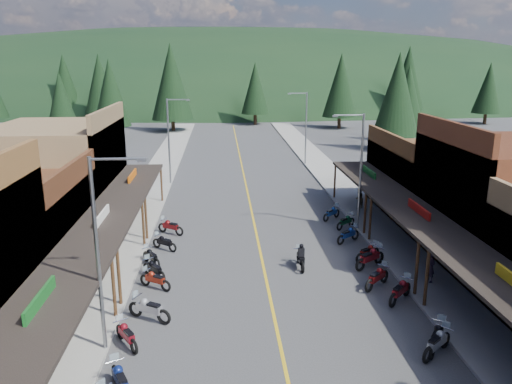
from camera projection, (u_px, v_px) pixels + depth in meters
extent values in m
plane|color=#38383A|center=(267.00, 282.00, 26.47)|extent=(220.00, 220.00, 0.00)
cube|color=gold|center=(247.00, 188.00, 45.75)|extent=(0.15, 90.00, 0.01)
cube|color=gray|center=(151.00, 189.00, 45.13)|extent=(3.40, 94.00, 0.15)
cube|color=gray|center=(340.00, 186.00, 46.33)|extent=(3.40, 94.00, 0.15)
cube|color=black|center=(41.00, 307.00, 17.49)|extent=(3.20, 10.20, 0.18)
cylinder|color=#472D19|center=(114.00, 288.00, 22.31)|extent=(0.16, 0.16, 3.00)
cube|color=#14591E|center=(40.00, 302.00, 17.44)|extent=(0.12, 3.00, 0.70)
cube|color=#3F2111|center=(2.00, 233.00, 26.50)|extent=(8.00, 9.00, 5.00)
cube|color=#3F2111|center=(75.00, 221.00, 26.61)|extent=(0.30, 9.00, 6.20)
cube|color=black|center=(103.00, 222.00, 26.74)|extent=(3.20, 9.00, 0.18)
cylinder|color=#472D19|center=(119.00, 277.00, 23.47)|extent=(0.16, 0.16, 3.00)
cylinder|color=#472D19|center=(143.00, 224.00, 30.99)|extent=(0.16, 0.16, 3.00)
cube|color=silver|center=(102.00, 218.00, 26.69)|extent=(0.12, 3.00, 0.70)
cube|color=brown|center=(57.00, 174.00, 35.50)|extent=(8.00, 10.20, 7.00)
cube|color=brown|center=(111.00, 165.00, 35.61)|extent=(0.30, 10.20, 8.20)
cube|color=black|center=(133.00, 180.00, 35.99)|extent=(3.20, 10.20, 0.18)
cylinder|color=#472D19|center=(146.00, 218.00, 32.15)|extent=(0.16, 0.16, 3.00)
cylinder|color=#472D19|center=(162.00, 185.00, 40.82)|extent=(0.16, 0.16, 3.00)
cube|color=#CC590C|center=(132.00, 177.00, 35.94)|extent=(0.12, 3.00, 0.70)
cylinder|color=#472D19|center=(427.00, 279.00, 23.31)|extent=(0.16, 0.16, 3.00)
cube|color=#562B19|center=(511.00, 204.00, 28.18)|extent=(8.00, 9.00, 7.00)
cube|color=#562B19|center=(446.00, 195.00, 27.76)|extent=(0.30, 9.00, 8.20)
cube|color=black|center=(418.00, 215.00, 27.94)|extent=(3.20, 9.00, 0.18)
cylinder|color=#472D19|center=(417.00, 268.00, 24.46)|extent=(0.16, 0.16, 3.00)
cylinder|color=#472D19|center=(370.00, 219.00, 31.98)|extent=(0.16, 0.16, 3.00)
cube|color=#B2140F|center=(419.00, 211.00, 27.89)|extent=(0.12, 3.00, 0.70)
cube|color=#4C2D16|center=(437.00, 181.00, 37.69)|extent=(8.00, 10.20, 5.00)
cube|color=#4C2D16|center=(388.00, 175.00, 37.27)|extent=(0.30, 10.20, 6.20)
cube|color=black|center=(369.00, 176.00, 37.19)|extent=(3.20, 10.20, 0.18)
cylinder|color=#472D19|center=(365.00, 214.00, 33.14)|extent=(0.16, 0.16, 3.00)
cylinder|color=#472D19|center=(335.00, 182.00, 41.81)|extent=(0.16, 0.16, 3.00)
cube|color=#14591E|center=(369.00, 174.00, 37.14)|extent=(0.12, 3.00, 0.70)
cylinder|color=gray|center=(98.00, 259.00, 19.17)|extent=(0.16, 0.16, 8.00)
cylinder|color=gray|center=(117.00, 159.00, 18.24)|extent=(2.00, 0.10, 0.10)
cube|color=gray|center=(142.00, 160.00, 18.31)|extent=(0.35, 0.18, 0.12)
cylinder|color=gray|center=(169.00, 142.00, 46.16)|extent=(0.16, 0.16, 8.00)
cylinder|color=gray|center=(178.00, 100.00, 45.23)|extent=(2.00, 0.10, 0.10)
cube|color=gray|center=(188.00, 100.00, 45.30)|extent=(0.35, 0.18, 0.12)
cylinder|color=gray|center=(361.00, 173.00, 33.64)|extent=(0.16, 0.16, 8.00)
cylinder|color=gray|center=(349.00, 115.00, 32.57)|extent=(2.00, 0.10, 0.10)
cube|color=gray|center=(335.00, 116.00, 32.52)|extent=(0.35, 0.18, 0.12)
cylinder|color=gray|center=(306.00, 129.00, 54.85)|extent=(0.16, 0.16, 8.00)
cylinder|color=gray|center=(298.00, 93.00, 53.78)|extent=(2.00, 0.10, 0.10)
cube|color=gray|center=(289.00, 94.00, 53.73)|extent=(0.35, 0.18, 0.12)
ellipsoid|color=black|center=(227.00, 97.00, 156.60)|extent=(310.00, 140.00, 60.00)
cylinder|color=black|center=(103.00, 118.00, 92.04)|extent=(0.60, 0.60, 2.00)
cone|color=black|center=(100.00, 83.00, 90.43)|extent=(5.88, 5.88, 10.50)
cylinder|color=black|center=(173.00, 125.00, 81.43)|extent=(0.60, 0.60, 2.00)
cone|color=black|center=(171.00, 82.00, 79.63)|extent=(6.72, 6.72, 12.00)
cylinder|color=black|center=(255.00, 119.00, 90.11)|extent=(0.60, 0.60, 2.00)
cone|color=black|center=(255.00, 88.00, 88.70)|extent=(5.04, 5.04, 9.00)
cylinder|color=black|center=(339.00, 122.00, 85.29)|extent=(0.60, 0.60, 2.00)
cone|color=black|center=(341.00, 85.00, 83.68)|extent=(5.88, 5.88, 10.50)
cylinder|color=black|center=(405.00, 114.00, 97.96)|extent=(0.60, 0.60, 2.00)
cone|color=black|center=(408.00, 78.00, 96.16)|extent=(6.72, 6.72, 12.00)
cylinder|color=black|center=(485.00, 118.00, 91.08)|extent=(0.60, 0.60, 2.00)
cone|color=black|center=(489.00, 88.00, 89.66)|extent=(5.04, 5.04, 9.00)
cylinder|color=black|center=(68.00, 115.00, 97.27)|extent=(0.60, 0.60, 2.00)
cone|color=black|center=(65.00, 82.00, 95.66)|extent=(5.88, 5.88, 10.50)
cylinder|color=black|center=(65.00, 144.00, 63.26)|extent=(0.60, 0.60, 2.00)
cone|color=black|center=(61.00, 105.00, 61.97)|extent=(4.48, 4.48, 8.00)
cylinder|color=black|center=(405.00, 135.00, 71.25)|extent=(0.60, 0.60, 2.00)
cone|color=black|center=(408.00, 97.00, 69.86)|extent=(4.93, 4.93, 8.80)
cylinder|color=black|center=(113.00, 133.00, 73.17)|extent=(0.60, 0.60, 2.00)
cone|color=black|center=(110.00, 93.00, 71.68)|extent=(5.38, 5.38, 9.60)
cylinder|color=black|center=(394.00, 143.00, 64.22)|extent=(0.60, 0.60, 2.00)
cone|color=black|center=(398.00, 94.00, 62.63)|extent=(5.82, 5.82, 10.40)
imported|color=#281E2D|center=(431.00, 267.00, 25.95)|extent=(0.50, 0.66, 1.65)
imported|color=brown|center=(359.00, 198.00, 38.78)|extent=(0.90, 0.88, 1.64)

